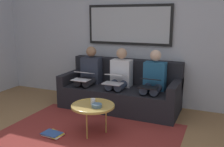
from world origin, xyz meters
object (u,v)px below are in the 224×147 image
at_px(person_left, 153,81).
at_px(laptop_black, 150,83).
at_px(cup, 93,102).
at_px(laptop_white, 83,76).
at_px(framed_mirror, 129,25).
at_px(bowl, 97,106).
at_px(coffee_table, 93,106).
at_px(laptop_silver, 114,79).
at_px(magazine_stack, 53,134).
at_px(person_middle, 120,77).
at_px(couch, 121,92).
at_px(person_right, 89,74).

xyz_separation_m(person_left, laptop_black, (0.00, 0.25, 0.02)).
bearing_deg(cup, laptop_white, -52.42).
bearing_deg(framed_mirror, bowl, 94.67).
distance_m(coffee_table, laptop_silver, 0.93).
xyz_separation_m(framed_mirror, cup, (-0.03, 1.58, -1.06)).
bearing_deg(person_left, bowl, 67.21).
bearing_deg(magazine_stack, person_middle, -107.71).
height_order(bowl, person_middle, person_middle).
height_order(bowl, magazine_stack, bowl).
bearing_deg(laptop_black, laptop_silver, -0.58).
relative_size(person_left, magazine_stack, 3.47).
height_order(laptop_black, magazine_stack, laptop_black).
bearing_deg(person_middle, couch, -90.00).
relative_size(couch, person_left, 1.93).
bearing_deg(couch, laptop_silver, 90.00).
height_order(couch, laptop_black, couch).
height_order(bowl, person_left, person_left).
height_order(couch, person_middle, person_middle).
xyz_separation_m(couch, cup, (-0.03, 1.19, 0.18)).
distance_m(framed_mirror, person_right, 1.23).
bearing_deg(cup, laptop_silver, -87.75).
relative_size(coffee_table, laptop_white, 1.84).
bearing_deg(laptop_silver, bowl, 98.02).
xyz_separation_m(couch, person_right, (0.64, 0.07, 0.30)).
xyz_separation_m(laptop_black, person_right, (1.28, -0.25, -0.02)).
height_order(laptop_black, laptop_silver, laptop_silver).
distance_m(couch, coffee_table, 1.22).
bearing_deg(laptop_silver, couch, -90.00).
distance_m(framed_mirror, magazine_stack, 2.48).
xyz_separation_m(bowl, laptop_white, (0.78, -0.96, 0.16)).
xyz_separation_m(person_left, magazine_stack, (1.10, 1.45, -0.58)).
bearing_deg(framed_mirror, cup, 91.26).
height_order(cup, magazine_stack, cup).
xyz_separation_m(cup, bowl, (-0.10, 0.08, -0.02)).
relative_size(couch, bowl, 14.76).
distance_m(bowl, laptop_white, 1.24).
bearing_deg(cup, couch, -88.33).
xyz_separation_m(laptop_white, magazine_stack, (-0.18, 1.20, -0.60)).
xyz_separation_m(person_right, laptop_white, (0.00, 0.25, 0.02)).
distance_m(framed_mirror, person_left, 1.23).
relative_size(cup, laptop_black, 0.27).
relative_size(laptop_black, person_middle, 0.30).
distance_m(cup, laptop_white, 1.11).
distance_m(person_left, person_right, 1.28).
relative_size(bowl, person_right, 0.13).
bearing_deg(framed_mirror, magazine_stack, 76.35).
xyz_separation_m(bowl, magazine_stack, (0.60, 0.25, -0.44)).
bearing_deg(laptop_white, magazine_stack, 98.38).
distance_m(person_right, magazine_stack, 1.57).
distance_m(couch, person_left, 0.71).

